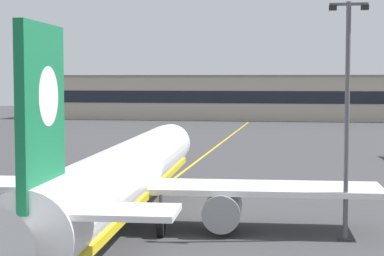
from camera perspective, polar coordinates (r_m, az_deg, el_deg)
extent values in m
cube|color=yellow|center=(61.66, -2.17, -4.73)|extent=(1.38, 180.00, 0.01)
cylinder|color=white|center=(43.29, -5.62, -3.83)|extent=(5.53, 36.14, 3.80)
cone|color=white|center=(62.18, -1.95, -1.41)|extent=(3.73, 2.77, 3.61)
cone|color=white|center=(24.86, -14.99, -8.95)|extent=(2.98, 2.93, 2.85)
cube|color=gold|center=(43.45, -5.61, -5.20)|extent=(5.32, 33.26, 0.44)
cube|color=black|center=(60.25, -2.21, -0.95)|extent=(2.90, 1.24, 0.60)
cube|color=white|center=(44.00, -5.45, -4.83)|extent=(32.19, 6.34, 0.36)
cylinder|color=gray|center=(44.93, -13.51, -6.31)|extent=(2.47, 3.71, 2.30)
cylinder|color=black|center=(46.64, -12.74, -5.91)|extent=(1.96, 0.27, 1.95)
cylinder|color=gray|center=(42.40, 2.57, -6.82)|extent=(2.47, 3.71, 2.30)
cylinder|color=black|center=(44.22, 2.73, -6.37)|extent=(1.96, 0.27, 1.95)
cube|color=#147042|center=(27.65, -12.45, 1.09)|extent=(0.63, 4.81, 7.20)
cylinder|color=white|center=(27.91, -12.27, 2.60)|extent=(0.56, 2.42, 2.40)
cube|color=white|center=(27.53, -12.73, -6.68)|extent=(11.12, 3.33, 0.24)
cylinder|color=#4C4C51|center=(57.70, -2.63, -3.86)|extent=(0.24, 0.24, 1.60)
cylinder|color=black|center=(57.85, -2.62, -4.87)|extent=(0.44, 0.92, 0.90)
cylinder|color=#4C4C51|center=(42.27, -9.64, -6.43)|extent=(0.24, 0.24, 1.60)
cylinder|color=black|center=(42.49, -9.62, -7.92)|extent=(0.46, 1.32, 1.30)
cylinder|color=#4C4C51|center=(41.16, -2.61, -6.66)|extent=(0.24, 0.24, 1.60)
cylinder|color=black|center=(41.39, -2.61, -8.19)|extent=(0.46, 1.32, 1.30)
cylinder|color=#515156|center=(40.75, 12.80, 0.48)|extent=(0.28, 0.28, 13.91)
cylinder|color=#333338|center=(41.75, 12.65, -9.02)|extent=(0.90, 0.90, 0.10)
cube|color=#515156|center=(40.91, 12.95, 10.04)|extent=(2.20, 0.16, 0.16)
cube|color=black|center=(40.84, 11.67, 9.78)|extent=(0.44, 0.36, 0.28)
cube|color=black|center=(40.95, 14.22, 9.73)|extent=(0.44, 0.36, 0.28)
cone|color=orange|center=(58.76, 0.17, -4.90)|extent=(0.36, 0.36, 0.55)
cylinder|color=white|center=(58.75, 0.17, -4.87)|extent=(0.23, 0.23, 0.07)
cube|color=orange|center=(58.80, 0.17, -5.15)|extent=(0.44, 0.44, 0.03)
cube|color=#B2A893|center=(160.28, 6.62, 2.48)|extent=(112.39, 12.00, 10.04)
cube|color=black|center=(154.23, 6.53, 2.56)|extent=(107.89, 0.12, 2.80)
cube|color=gray|center=(160.22, 6.64, 4.34)|extent=(112.79, 12.40, 0.40)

